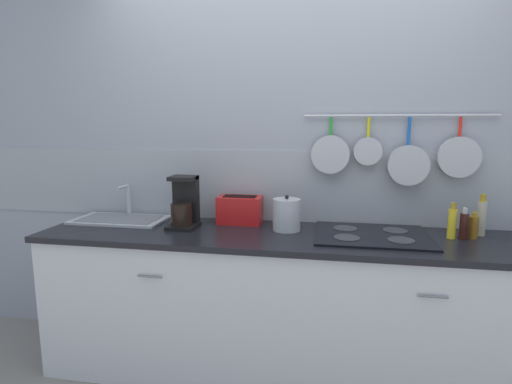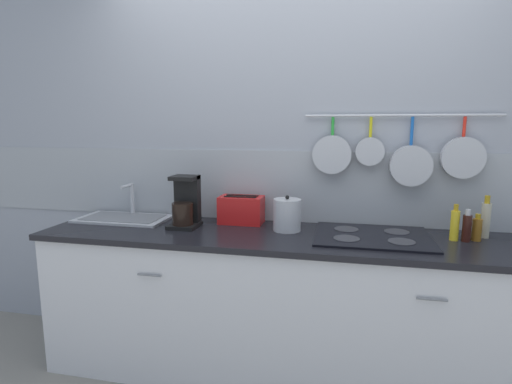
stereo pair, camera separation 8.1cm
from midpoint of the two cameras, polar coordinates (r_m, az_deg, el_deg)
ground_plane at (r=2.70m, az=3.50°, el=-24.41°), size 12.00×12.00×0.00m
wall_back at (r=2.61m, az=4.82°, el=4.23°), size 7.20×0.15×2.60m
cabinet_base at (r=2.49m, az=3.60°, el=-16.29°), size 2.90×0.62×0.85m
countertop at (r=2.34m, az=3.71°, el=-6.48°), size 2.94×0.64×0.03m
sink_basin at (r=2.81m, az=-19.55°, el=-3.53°), size 0.60×0.33×0.23m
coffee_maker at (r=2.51m, az=-11.15°, el=-2.00°), size 0.17×0.19×0.32m
toaster at (r=2.58m, az=-3.21°, el=-2.55°), size 0.30×0.17×0.18m
kettle at (r=2.40m, az=3.43°, el=-3.24°), size 0.17×0.17×0.22m
cooktop at (r=2.37m, az=15.25°, el=-5.94°), size 0.64×0.51×0.01m
bottle_hot_sauce at (r=2.46m, az=25.38°, el=-3.99°), size 0.05×0.05×0.20m
bottle_sesame_oil at (r=2.47m, az=26.74°, el=-4.30°), size 0.05×0.05×0.18m
bottle_olive_oil at (r=2.52m, az=27.84°, el=-4.44°), size 0.05×0.05×0.15m
bottle_vinegar at (r=2.60m, az=28.74°, el=-3.20°), size 0.05×0.05×0.24m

